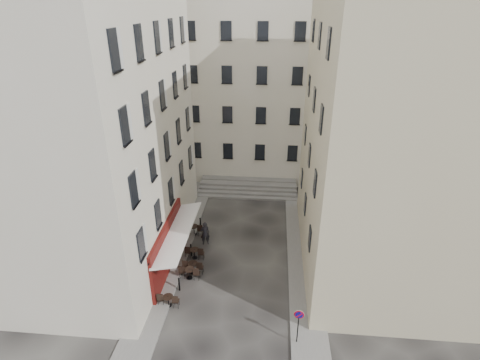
# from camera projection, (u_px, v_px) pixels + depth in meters

# --- Properties ---
(ground) EXTENTS (90.00, 90.00, 0.00)m
(ground) POSITION_uv_depth(u_px,v_px,m) (233.00, 283.00, 23.84)
(ground) COLOR black
(ground) RESTS_ON ground
(sidewalk_left) EXTENTS (2.00, 22.00, 0.12)m
(sidewalk_left) POSITION_uv_depth(u_px,v_px,m) (179.00, 242.00, 27.78)
(sidewalk_left) COLOR slate
(sidewalk_left) RESTS_ON ground
(sidewalk_right) EXTENTS (2.00, 18.00, 0.12)m
(sidewalk_right) POSITION_uv_depth(u_px,v_px,m) (302.00, 257.00, 26.13)
(sidewalk_right) COLOR slate
(sidewalk_right) RESTS_ON ground
(building_left) EXTENTS (12.20, 16.20, 20.60)m
(building_left) POSITION_uv_depth(u_px,v_px,m) (67.00, 107.00, 22.93)
(building_left) COLOR beige
(building_left) RESTS_ON ground
(building_right) EXTENTS (12.20, 14.20, 18.60)m
(building_right) POSITION_uv_depth(u_px,v_px,m) (415.00, 130.00, 22.08)
(building_right) COLOR #C3B591
(building_right) RESTS_ON ground
(building_back) EXTENTS (18.20, 10.20, 18.60)m
(building_back) POSITION_uv_depth(u_px,v_px,m) (243.00, 78.00, 36.94)
(building_back) COLOR beige
(building_back) RESTS_ON ground
(cafe_storefront) EXTENTS (1.74, 7.30, 3.50)m
(cafe_storefront) POSITION_uv_depth(u_px,v_px,m) (169.00, 245.00, 24.28)
(cafe_storefront) COLOR #4C0B0A
(cafe_storefront) RESTS_ON ground
(stone_steps) EXTENTS (9.00, 3.15, 0.80)m
(stone_steps) POSITION_uv_depth(u_px,v_px,m) (248.00, 188.00, 34.95)
(stone_steps) COLOR slate
(stone_steps) RESTS_ON ground
(bollard_near) EXTENTS (0.12, 0.12, 0.98)m
(bollard_near) POSITION_uv_depth(u_px,v_px,m) (179.00, 284.00, 22.99)
(bollard_near) COLOR black
(bollard_near) RESTS_ON ground
(bollard_mid) EXTENTS (0.12, 0.12, 0.98)m
(bollard_mid) POSITION_uv_depth(u_px,v_px,m) (191.00, 250.00, 26.13)
(bollard_mid) COLOR black
(bollard_mid) RESTS_ON ground
(bollard_far) EXTENTS (0.12, 0.12, 0.98)m
(bollard_far) POSITION_uv_depth(u_px,v_px,m) (200.00, 223.00, 29.27)
(bollard_far) COLOR black
(bollard_far) RESTS_ON ground
(no_parking_sign) EXTENTS (0.52, 0.11, 2.27)m
(no_parking_sign) POSITION_uv_depth(u_px,v_px,m) (299.00, 321.00, 18.92)
(no_parking_sign) COLOR black
(no_parking_sign) RESTS_ON ground
(bistro_table_a) EXTENTS (1.29, 0.60, 0.91)m
(bistro_table_a) POSITION_uv_depth(u_px,v_px,m) (168.00, 300.00, 21.84)
(bistro_table_a) COLOR black
(bistro_table_a) RESTS_ON ground
(bistro_table_b) EXTENTS (1.35, 0.63, 0.95)m
(bistro_table_b) POSITION_uv_depth(u_px,v_px,m) (190.00, 272.00, 24.01)
(bistro_table_b) COLOR black
(bistro_table_b) RESTS_ON ground
(bistro_table_c) EXTENTS (1.38, 0.65, 0.97)m
(bistro_table_c) POSITION_uv_depth(u_px,v_px,m) (193.00, 266.00, 24.52)
(bistro_table_c) COLOR black
(bistro_table_c) RESTS_ON ground
(bistro_table_d) EXTENTS (1.34, 0.63, 0.94)m
(bistro_table_d) POSITION_uv_depth(u_px,v_px,m) (195.00, 252.00, 25.90)
(bistro_table_d) COLOR black
(bistro_table_d) RESTS_ON ground
(bistro_table_e) EXTENTS (1.39, 0.65, 0.98)m
(bistro_table_e) POSITION_uv_depth(u_px,v_px,m) (194.00, 229.00, 28.51)
(bistro_table_e) COLOR black
(bistro_table_e) RESTS_ON ground
(pedestrian) EXTENTS (0.78, 0.63, 1.86)m
(pedestrian) POSITION_uv_depth(u_px,v_px,m) (205.00, 233.00, 27.23)
(pedestrian) COLOR black
(pedestrian) RESTS_ON ground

